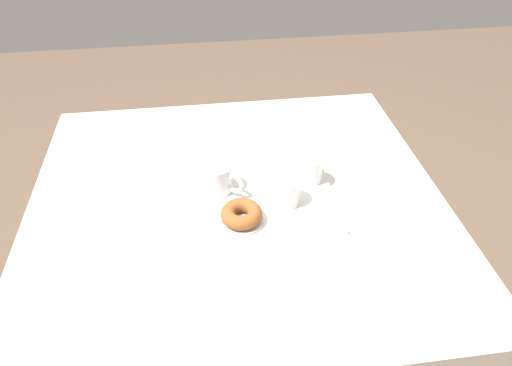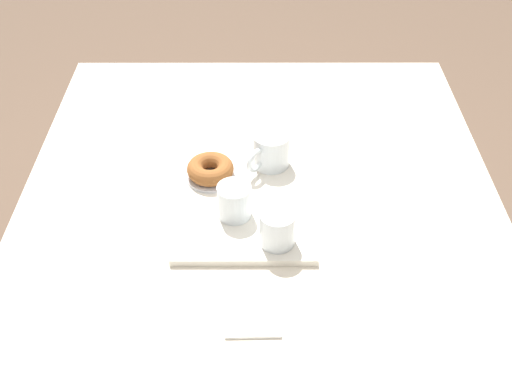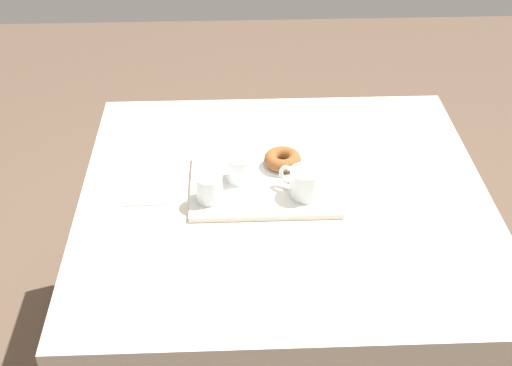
{
  "view_description": "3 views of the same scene",
  "coord_description": "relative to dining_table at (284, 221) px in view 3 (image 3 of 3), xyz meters",
  "views": [
    {
      "loc": [
        -0.08,
        -0.98,
        1.59
      ],
      "look_at": [
        0.05,
        -0.01,
        0.81
      ],
      "focal_mm": 33.0,
      "sensor_mm": 36.0,
      "label": 1
    },
    {
      "loc": [
        1.13,
        -0.01,
        1.68
      ],
      "look_at": [
        0.05,
        -0.01,
        0.79
      ],
      "focal_mm": 44.87,
      "sensor_mm": 36.0,
      "label": 2
    },
    {
      "loc": [
        0.14,
        1.47,
        1.88
      ],
      "look_at": [
        0.08,
        -0.03,
        0.77
      ],
      "focal_mm": 47.42,
      "sensor_mm": 36.0,
      "label": 3
    }
  ],
  "objects": [
    {
      "name": "dining_table",
      "position": [
        0.0,
        0.0,
        0.0
      ],
      "size": [
        1.13,
        1.07,
        0.75
      ],
      "color": "beige",
      "rests_on": "ground"
    },
    {
      "name": "serving_tray",
      "position": [
        0.06,
        -0.03,
        0.1
      ],
      "size": [
        0.41,
        0.29,
        0.02
      ],
      "primitive_type": "cube",
      "color": "silver",
      "rests_on": "dining_table"
    },
    {
      "name": "tea_mug_left",
      "position": [
        -0.05,
        0.02,
        0.15
      ],
      "size": [
        0.11,
        0.1,
        0.08
      ],
      "color": "white",
      "rests_on": "serving_tray"
    },
    {
      "name": "water_glass_near",
      "position": [
        0.21,
        0.03,
        0.15
      ],
      "size": [
        0.07,
        0.07,
        0.08
      ],
      "color": "white",
      "rests_on": "serving_tray"
    },
    {
      "name": "water_glass_far",
      "position": [
        0.12,
        -0.05,
        0.15
      ],
      "size": [
        0.07,
        0.07,
        0.08
      ],
      "color": "white",
      "rests_on": "serving_tray"
    },
    {
      "name": "donut_plate_left",
      "position": [
        -0.0,
        -0.11,
        0.12
      ],
      "size": [
        0.11,
        0.11,
        0.01
      ],
      "primitive_type": "cylinder",
      "color": "silver",
      "rests_on": "serving_tray"
    },
    {
      "name": "sugar_donut_left",
      "position": [
        -0.0,
        -0.11,
        0.14
      ],
      "size": [
        0.11,
        0.11,
        0.04
      ],
      "primitive_type": "torus",
      "color": "brown",
      "rests_on": "donut_plate_left"
    },
    {
      "name": "paper_napkin",
      "position": [
        0.38,
        -0.01,
        0.1
      ],
      "size": [
        0.12,
        0.1,
        0.01
      ],
      "primitive_type": "cube",
      "rotation": [
        0.0,
        0.0,
        0.02
      ],
      "color": "white",
      "rests_on": "dining_table"
    }
  ]
}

